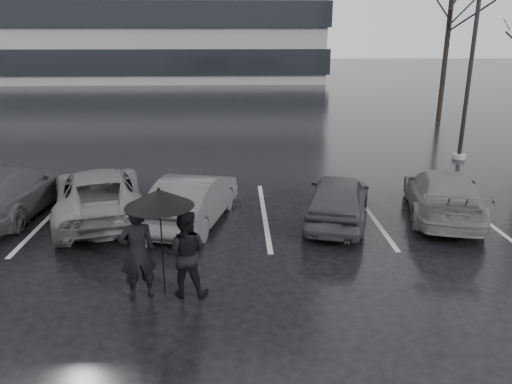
{
  "coord_description": "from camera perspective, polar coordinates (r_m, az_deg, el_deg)",
  "views": [
    {
      "loc": [
        -0.12,
        -9.81,
        4.6
      ],
      "look_at": [
        0.32,
        1.0,
        1.1
      ],
      "focal_mm": 35.0,
      "sensor_mm": 36.0,
      "label": 1
    }
  ],
  "objects": [
    {
      "name": "car_east",
      "position": [
        13.73,
        20.58,
        -0.16
      ],
      "size": [
        2.67,
        4.48,
        1.22
      ],
      "primitive_type": "imported",
      "rotation": [
        0.0,
        0.0,
        2.9
      ],
      "color": "#4D4D4F",
      "rests_on": "ground"
    },
    {
      "name": "car_west_c",
      "position": [
        14.41,
        -26.46,
        0.08
      ],
      "size": [
        2.05,
        4.56,
        1.3
      ],
      "primitive_type": "imported",
      "rotation": [
        0.0,
        0.0,
        3.09
      ],
      "color": "black",
      "rests_on": "ground"
    },
    {
      "name": "car_main",
      "position": [
        12.64,
        9.36,
        -0.7
      ],
      "size": [
        2.4,
        3.88,
        1.23
      ],
      "primitive_type": "imported",
      "rotation": [
        0.0,
        0.0,
        2.86
      ],
      "color": "black",
      "rests_on": "ground"
    },
    {
      "name": "car_west_a",
      "position": [
        12.48,
        -7.17,
        -0.79
      ],
      "size": [
        2.21,
        4.02,
        1.26
      ],
      "primitive_type": "imported",
      "rotation": [
        0.0,
        0.0,
        2.9
      ],
      "color": "#2A2A2C",
      "rests_on": "ground"
    },
    {
      "name": "pedestrian_right",
      "position": [
        9.06,
        -8.1,
        -6.95
      ],
      "size": [
        0.84,
        0.68,
        1.63
      ],
      "primitive_type": "imported",
      "rotation": [
        0.0,
        0.0,
        3.06
      ],
      "color": "black",
      "rests_on": "ground"
    },
    {
      "name": "stall_stripes",
      "position": [
        13.16,
        -5.16,
        -2.6
      ],
      "size": [
        19.72,
        5.0,
        0.0
      ],
      "color": "#B4B4B7",
      "rests_on": "ground"
    },
    {
      "name": "ground",
      "position": [
        10.84,
        -1.49,
        -7.2
      ],
      "size": [
        160.0,
        160.0,
        0.0
      ],
      "primitive_type": "plane",
      "color": "black",
      "rests_on": "ground"
    },
    {
      "name": "pedestrian_left",
      "position": [
        9.1,
        -13.39,
        -6.74
      ],
      "size": [
        0.74,
        0.61,
        1.75
      ],
      "primitive_type": "imported",
      "rotation": [
        0.0,
        0.0,
        3.49
      ],
      "color": "black",
      "rests_on": "ground"
    },
    {
      "name": "tree_north",
      "position": [
        29.03,
        21.04,
        16.1
      ],
      "size": [
        0.26,
        0.26,
        8.5
      ],
      "primitive_type": "cylinder",
      "color": "black",
      "rests_on": "ground"
    },
    {
      "name": "lamp_post",
      "position": [
        19.87,
        23.53,
        14.72
      ],
      "size": [
        0.48,
        0.48,
        8.7
      ],
      "rotation": [
        0.0,
        0.0,
        -0.29
      ],
      "color": "gray",
      "rests_on": "ground"
    },
    {
      "name": "umbrella",
      "position": [
        8.73,
        -11.02,
        -0.68
      ],
      "size": [
        1.21,
        1.21,
        2.05
      ],
      "color": "black",
      "rests_on": "ground"
    },
    {
      "name": "car_west_b",
      "position": [
        13.33,
        -17.48,
        -0.19
      ],
      "size": [
        3.34,
        5.05,
        1.29
      ],
      "primitive_type": "imported",
      "rotation": [
        0.0,
        0.0,
        3.42
      ],
      "color": "#4D4D4F",
      "rests_on": "ground"
    }
  ]
}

